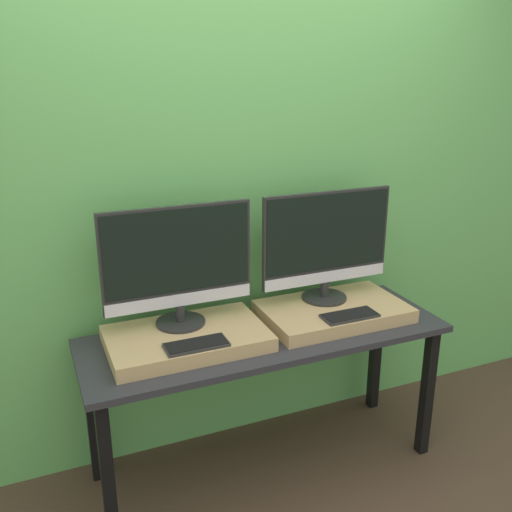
{
  "coord_description": "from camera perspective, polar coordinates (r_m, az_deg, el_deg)",
  "views": [
    {
      "loc": [
        -0.95,
        -1.86,
        1.88
      ],
      "look_at": [
        0.0,
        0.39,
        1.05
      ],
      "focal_mm": 40.0,
      "sensor_mm": 36.0,
      "label": 1
    }
  ],
  "objects": [
    {
      "name": "wooden_riser_left",
      "position": [
        2.51,
        -6.94,
        -8.19
      ],
      "size": [
        0.68,
        0.42,
        0.06
      ],
      "color": "tan",
      "rests_on": "workbench"
    },
    {
      "name": "keyboard_right",
      "position": [
        2.65,
        9.35,
        -5.88
      ],
      "size": [
        0.26,
        0.11,
        0.01
      ],
      "color": "#2D2D2D",
      "rests_on": "wooden_riser_right"
    },
    {
      "name": "keyboard_left",
      "position": [
        2.37,
        -5.98,
        -8.81
      ],
      "size": [
        0.26,
        0.11,
        0.01
      ],
      "color": "#2D2D2D",
      "rests_on": "wooden_riser_left"
    },
    {
      "name": "wall_back",
      "position": [
        2.73,
        -1.97,
        6.45
      ],
      "size": [
        8.0,
        0.04,
        2.6
      ],
      "color": "#66B75B",
      "rests_on": "ground_plane"
    },
    {
      "name": "ground_plane",
      "position": [
        2.81,
        3.42,
        -23.3
      ],
      "size": [
        12.0,
        12.0,
        0.0
      ],
      "primitive_type": "plane",
      "color": "#4C3828"
    },
    {
      "name": "monitor_left",
      "position": [
        2.46,
        -7.81,
        -0.63
      ],
      "size": [
        0.66,
        0.22,
        0.54
      ],
      "color": "#282828",
      "rests_on": "wooden_riser_left"
    },
    {
      "name": "wooden_riser_right",
      "position": [
        2.77,
        7.73,
        -5.5
      ],
      "size": [
        0.68,
        0.42,
        0.06
      ],
      "color": "tan",
      "rests_on": "workbench"
    },
    {
      "name": "workbench",
      "position": [
        2.65,
        0.96,
        -9.3
      ],
      "size": [
        1.67,
        0.56,
        0.72
      ],
      "color": "#2D2D33",
      "rests_on": "ground_plane"
    },
    {
      "name": "monitor_right",
      "position": [
        2.73,
        7.07,
        1.35
      ],
      "size": [
        0.66,
        0.22,
        0.54
      ],
      "color": "#282828",
      "rests_on": "wooden_riser_right"
    }
  ]
}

